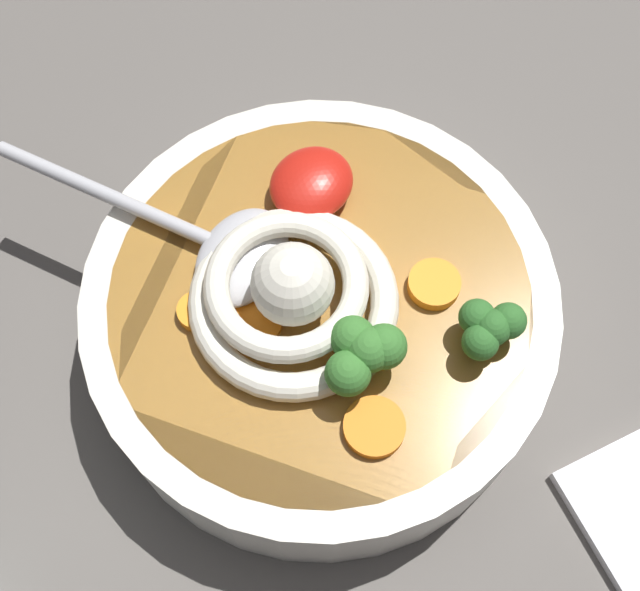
# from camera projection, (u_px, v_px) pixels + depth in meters

# --- Properties ---
(table_slab) EXTENTS (1.19, 1.19, 0.04)m
(table_slab) POSITION_uv_depth(u_px,v_px,m) (347.00, 405.00, 0.50)
(table_slab) COLOR #5B5651
(table_slab) RESTS_ON ground
(soup_bowl) EXTENTS (0.25, 0.25, 0.06)m
(soup_bowl) POSITION_uv_depth(u_px,v_px,m) (320.00, 319.00, 0.46)
(soup_bowl) COLOR silver
(soup_bowl) RESTS_ON table_slab
(noodle_pile) EXTENTS (0.12, 0.11, 0.05)m
(noodle_pile) POSITION_uv_depth(u_px,v_px,m) (295.00, 289.00, 0.42)
(noodle_pile) COLOR silver
(noodle_pile) RESTS_ON soup_bowl
(soup_spoon) EXTENTS (0.08, 0.17, 0.02)m
(soup_spoon) POSITION_uv_depth(u_px,v_px,m) (220.00, 245.00, 0.44)
(soup_spoon) COLOR #B7B7BC
(soup_spoon) RESTS_ON soup_bowl
(chili_sauce_dollop) EXTENTS (0.05, 0.04, 0.02)m
(chili_sauce_dollop) POSITION_uv_depth(u_px,v_px,m) (311.00, 183.00, 0.45)
(chili_sauce_dollop) COLOR red
(chili_sauce_dollop) RESTS_ON soup_bowl
(broccoli_floret_near_spoon) EXTENTS (0.04, 0.03, 0.03)m
(broccoli_floret_near_spoon) POSITION_uv_depth(u_px,v_px,m) (489.00, 327.00, 0.41)
(broccoli_floret_near_spoon) COLOR #7A9E60
(broccoli_floret_near_spoon) RESTS_ON soup_bowl
(broccoli_floret_center) EXTENTS (0.04, 0.04, 0.03)m
(broccoli_floret_center) POSITION_uv_depth(u_px,v_px,m) (360.00, 355.00, 0.40)
(broccoli_floret_center) COLOR #7A9E60
(broccoli_floret_center) RESTS_ON soup_bowl
(carrot_slice_front) EXTENTS (0.02, 0.02, 0.01)m
(carrot_slice_front) POSITION_uv_depth(u_px,v_px,m) (198.00, 312.00, 0.43)
(carrot_slice_front) COLOR orange
(carrot_slice_front) RESTS_ON soup_bowl
(carrot_slice_extra_b) EXTENTS (0.03, 0.03, 0.00)m
(carrot_slice_extra_b) POSITION_uv_depth(u_px,v_px,m) (254.00, 321.00, 0.43)
(carrot_slice_extra_b) COLOR orange
(carrot_slice_extra_b) RESTS_ON soup_bowl
(carrot_slice_extra_a) EXTENTS (0.03, 0.03, 0.01)m
(carrot_slice_extra_a) POSITION_uv_depth(u_px,v_px,m) (434.00, 284.00, 0.43)
(carrot_slice_extra_a) COLOR orange
(carrot_slice_extra_a) RESTS_ON soup_bowl
(carrot_slice_left) EXTENTS (0.03, 0.03, 0.01)m
(carrot_slice_left) POSITION_uv_depth(u_px,v_px,m) (374.00, 427.00, 0.40)
(carrot_slice_left) COLOR orange
(carrot_slice_left) RESTS_ON soup_bowl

